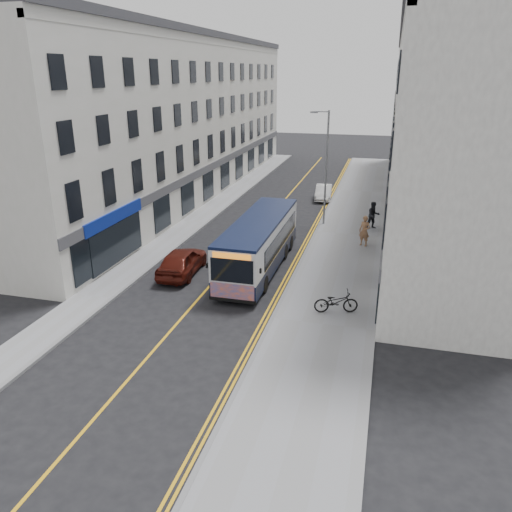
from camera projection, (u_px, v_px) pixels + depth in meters
The scene contains 17 objects.
ground at pixel (198, 299), 24.33m from camera, with size 140.00×140.00×0.00m, color black.
pavement_east at pixel (349, 235), 33.69m from camera, with size 4.50×64.00×0.12m, color gray.
pavement_west at pixel (193, 223), 36.39m from camera, with size 2.00×64.00×0.12m, color gray.
kerb_east at pixel (316, 232), 34.23m from camera, with size 0.18×64.00×0.13m, color slate.
kerb_west at pixel (206, 224), 36.15m from camera, with size 0.18×64.00×0.13m, color slate.
road_centre_line at pixel (260, 229), 35.21m from camera, with size 0.12×64.00×0.01m, color gold.
road_dbl_yellow_inner at pixel (309, 232), 34.36m from camera, with size 0.10×64.00×0.01m, color gold.
road_dbl_yellow_outer at pixel (312, 233), 34.31m from camera, with size 0.10×64.00×0.01m, color gold.
terrace_east at pixel (434, 126), 38.34m from camera, with size 6.00×46.00×13.00m, color white.
terrace_west at pixel (185, 119), 43.26m from camera, with size 6.00×46.00×13.00m, color silver.
streetlamp at pixel (325, 164), 34.50m from camera, with size 1.32×0.18×8.00m.
city_bus at pixel (259, 242), 27.44m from camera, with size 2.35×10.02×2.91m.
bicycle at pixel (336, 302), 22.55m from camera, with size 0.70×1.99×1.05m, color black.
pedestrian_near at pixel (364, 231), 31.10m from camera, with size 0.70×0.46×1.92m, color #9B6A46.
pedestrian_far at pixel (373, 215), 34.56m from camera, with size 0.91×0.71×1.88m, color black.
car_white at pixel (324, 192), 43.06m from camera, with size 1.30×3.72×1.23m, color white.
car_maroon at pixel (182, 261), 27.11m from camera, with size 1.75×4.34×1.48m, color #4D140C.
Camera 1 is at (8.37, -20.63, 10.44)m, focal length 35.00 mm.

